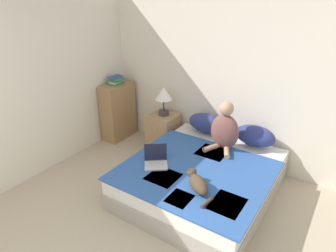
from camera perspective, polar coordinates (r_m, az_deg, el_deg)
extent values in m
cube|color=silver|center=(4.39, 12.54, 8.77)|extent=(5.17, 0.05, 2.55)
cube|color=silver|center=(4.46, -22.64, 7.66)|extent=(0.05, 4.16, 2.55)
cube|color=#9E998E|center=(4.00, 6.49, -10.99)|extent=(1.67, 1.95, 0.24)
cube|color=silver|center=(3.88, 6.65, -8.43)|extent=(1.64, 1.92, 0.19)
cube|color=#2D569E|center=(3.68, 5.31, -8.51)|extent=(1.72, 1.56, 0.02)
cube|color=silver|center=(4.07, 8.41, -5.01)|extent=(0.38, 0.35, 0.01)
cube|color=silver|center=(3.23, 2.19, -13.66)|extent=(0.24, 0.27, 0.01)
cube|color=silver|center=(3.22, 11.21, -14.38)|extent=(0.32, 0.38, 0.01)
cube|color=silver|center=(3.55, -0.92, -9.65)|extent=(0.35, 0.35, 0.01)
ellipsoid|color=navy|center=(4.53, 7.26, 0.51)|extent=(0.56, 0.28, 0.30)
ellipsoid|color=navy|center=(4.29, 16.24, -1.81)|extent=(0.56, 0.28, 0.30)
ellipsoid|color=brown|center=(4.09, 10.75, -1.05)|extent=(0.39, 0.22, 0.50)
sphere|color=tan|center=(3.95, 11.13, 3.27)|extent=(0.19, 0.19, 0.19)
cylinder|color=tan|center=(4.11, 8.36, -4.06)|extent=(0.18, 0.28, 0.07)
cylinder|color=tan|center=(4.04, 11.13, -4.86)|extent=(0.18, 0.28, 0.07)
ellipsoid|color=#473828|center=(3.30, 5.83, -11.02)|extent=(0.37, 0.34, 0.16)
sphere|color=#473828|center=(3.43, 4.59, -8.90)|extent=(0.11, 0.11, 0.11)
cone|color=#473828|center=(3.39, 4.12, -8.40)|extent=(0.05, 0.05, 0.05)
cone|color=#473828|center=(3.41, 5.10, -8.21)|extent=(0.05, 0.05, 0.05)
cylinder|color=#473828|center=(3.17, 7.44, -14.22)|extent=(0.06, 0.19, 0.04)
cube|color=#B7B7BC|center=(3.73, -2.30, -7.53)|extent=(0.36, 0.34, 0.02)
cube|color=black|center=(3.78, -2.39, -4.99)|extent=(0.26, 0.21, 0.21)
cube|color=tan|center=(4.95, -0.92, -0.99)|extent=(0.43, 0.45, 0.58)
sphere|color=tan|center=(4.72, -2.52, -0.63)|extent=(0.03, 0.03, 0.03)
cylinder|color=#38383D|center=(4.82, -0.82, 2.52)|extent=(0.17, 0.17, 0.07)
cylinder|color=#38383D|center=(4.77, -0.83, 4.01)|extent=(0.02, 0.02, 0.20)
cone|color=white|center=(4.70, -0.84, 6.25)|extent=(0.28, 0.28, 0.20)
cube|color=#99754C|center=(5.30, -9.45, 2.80)|extent=(0.30, 0.60, 0.97)
cube|color=#3D7A51|center=(5.13, -9.82, 7.97)|extent=(0.21, 0.24, 0.03)
cube|color=beige|center=(5.12, -9.97, 8.25)|extent=(0.13, 0.18, 0.03)
cube|color=#3D7A51|center=(5.12, -9.85, 8.60)|extent=(0.19, 0.22, 0.03)
cube|color=#3D7A51|center=(5.10, -9.82, 8.88)|extent=(0.21, 0.20, 0.03)
cube|color=#334C8E|center=(5.10, -10.03, 9.20)|extent=(0.16, 0.24, 0.03)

